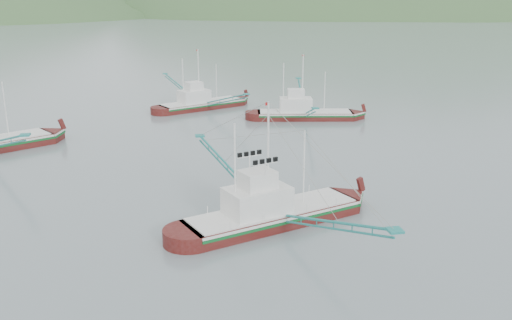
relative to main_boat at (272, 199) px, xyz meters
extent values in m
plane|color=slate|center=(-0.08, -0.35, -1.95)|extent=(1200.00, 1200.00, 0.00)
cube|color=#440D0B|center=(0.11, 0.04, -1.77)|extent=(13.69, 7.92, 1.77)
cube|color=silver|center=(0.11, 0.04, -1.02)|extent=(13.47, 7.90, 0.19)
cube|color=#0C5A24|center=(0.11, 0.04, -1.24)|extent=(13.47, 7.91, 0.19)
cube|color=silver|center=(0.11, 0.04, -0.84)|extent=(13.01, 7.53, 0.11)
cube|color=silver|center=(-1.13, -0.42, 0.09)|extent=(5.14, 4.19, 1.95)
cube|color=silver|center=(-1.13, -0.42, 1.68)|extent=(2.84, 2.63, 1.24)
cylinder|color=white|center=(-0.30, -0.11, 3.10)|extent=(0.14, 0.14, 7.97)
cylinder|color=white|center=(-2.79, -1.03, 2.50)|extent=(0.12, 0.12, 6.78)
cylinder|color=white|center=(2.61, 0.96, 1.90)|extent=(0.11, 0.11, 5.58)
cube|color=#440D0B|center=(-0.92, 42.94, -1.78)|extent=(12.68, 8.23, 1.66)
cube|color=silver|center=(-0.92, 42.94, -1.08)|extent=(12.49, 8.19, 0.18)
cube|color=#0C5A24|center=(-0.92, 42.94, -1.28)|extent=(12.49, 8.20, 0.18)
cube|color=silver|center=(-0.92, 42.94, -0.91)|extent=(12.05, 7.82, 0.10)
cube|color=silver|center=(-2.05, 42.42, -0.04)|extent=(4.88, 4.15, 1.82)
cube|color=silver|center=(-2.05, 42.42, 1.45)|extent=(2.72, 2.56, 1.16)
cylinder|color=white|center=(-1.30, 42.77, 2.78)|extent=(0.13, 0.13, 7.46)
cylinder|color=white|center=(-3.56, 41.72, 2.22)|extent=(0.12, 0.12, 6.34)
cylinder|color=white|center=(1.33, 43.98, 1.66)|extent=(0.10, 0.10, 5.22)
cube|color=#440D0B|center=(11.77, 33.61, -1.78)|extent=(12.82, 5.42, 1.66)
cube|color=silver|center=(11.77, 33.61, -1.08)|extent=(12.58, 5.44, 0.18)
cube|color=#0C5A24|center=(11.77, 33.61, -1.29)|extent=(12.59, 5.46, 0.18)
cube|color=silver|center=(11.77, 33.61, -0.91)|extent=(12.18, 5.15, 0.10)
cube|color=silver|center=(10.54, 33.82, -0.04)|extent=(4.54, 3.33, 1.82)
cube|color=silver|center=(10.54, 33.82, 1.45)|extent=(2.44, 2.17, 1.16)
cylinder|color=white|center=(11.36, 33.68, 2.78)|extent=(0.13, 0.13, 7.46)
cylinder|color=white|center=(8.91, 34.11, 2.22)|extent=(0.12, 0.12, 6.34)
cylinder|color=white|center=(14.21, 33.18, 1.66)|extent=(0.10, 0.10, 5.22)
cylinder|color=white|center=(-23.32, 25.77, 2.19)|extent=(0.11, 0.11, 5.99)
ellipsoid|color=#395D30|center=(239.92, 429.65, -1.95)|extent=(684.00, 432.00, 306.00)
ellipsoid|color=slate|center=(29.92, 559.65, -1.95)|extent=(960.00, 400.00, 240.00)
camera|label=1|loc=(-8.21, -37.45, 14.33)|focal=40.00mm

